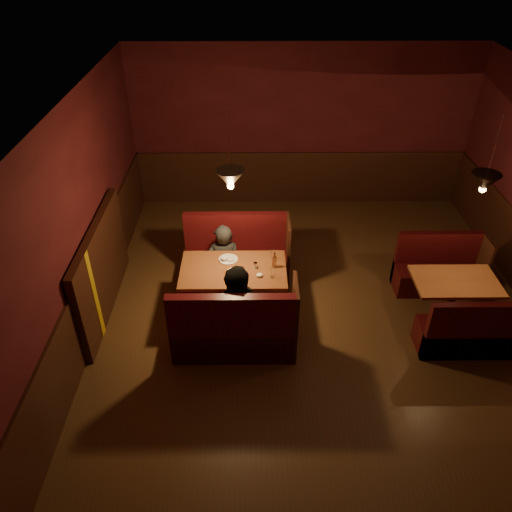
{
  "coord_description": "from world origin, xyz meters",
  "views": [
    {
      "loc": [
        -0.89,
        -5.03,
        4.63
      ],
      "look_at": [
        -0.84,
        0.26,
        0.95
      ],
      "focal_mm": 35.0,
      "sensor_mm": 36.0,
      "label": 1
    }
  ],
  "objects_px": {
    "main_bench_far": "(237,260)",
    "diner_a": "(223,247)",
    "second_table": "(453,290)",
    "second_bench_far": "(437,271)",
    "diner_b": "(241,300)",
    "second_bench_near": "(470,335)",
    "main_bench_near": "(235,334)",
    "main_table": "(235,279)"
  },
  "relations": [
    {
      "from": "main_table",
      "to": "second_bench_near",
      "type": "bearing_deg",
      "value": -14.79
    },
    {
      "from": "main_bench_far",
      "to": "diner_a",
      "type": "xyz_separation_m",
      "value": [
        -0.19,
        -0.22,
        0.38
      ]
    },
    {
      "from": "main_bench_far",
      "to": "diner_a",
      "type": "relative_size",
      "value": 1.08
    },
    {
      "from": "diner_a",
      "to": "diner_b",
      "type": "bearing_deg",
      "value": 94.16
    },
    {
      "from": "second_table",
      "to": "main_bench_far",
      "type": "bearing_deg",
      "value": 162.65
    },
    {
      "from": "main_bench_far",
      "to": "second_bench_near",
      "type": "height_order",
      "value": "main_bench_far"
    },
    {
      "from": "second_bench_far",
      "to": "diner_b",
      "type": "bearing_deg",
      "value": -156.8
    },
    {
      "from": "second_bench_far",
      "to": "second_bench_near",
      "type": "relative_size",
      "value": 1.0
    },
    {
      "from": "main_bench_near",
      "to": "second_bench_near",
      "type": "distance_m",
      "value": 2.93
    },
    {
      "from": "main_table",
      "to": "diner_b",
      "type": "bearing_deg",
      "value": -82.21
    },
    {
      "from": "second_table",
      "to": "second_bench_near",
      "type": "distance_m",
      "value": 0.69
    },
    {
      "from": "main_bench_near",
      "to": "second_bench_near",
      "type": "bearing_deg",
      "value": 0.27
    },
    {
      "from": "main_table",
      "to": "second_bench_far",
      "type": "bearing_deg",
      "value": 10.47
    },
    {
      "from": "second_bench_far",
      "to": "main_bench_near",
      "type": "bearing_deg",
      "value": -155.49
    },
    {
      "from": "second_table",
      "to": "second_bench_far",
      "type": "xyz_separation_m",
      "value": [
        0.03,
        0.66,
        -0.18
      ]
    },
    {
      "from": "main_bench_near",
      "to": "second_bench_near",
      "type": "relative_size",
      "value": 1.25
    },
    {
      "from": "main_bench_far",
      "to": "second_bench_far",
      "type": "distance_m",
      "value": 2.94
    },
    {
      "from": "main_bench_near",
      "to": "diner_a",
      "type": "height_order",
      "value": "diner_a"
    },
    {
      "from": "main_table",
      "to": "diner_a",
      "type": "height_order",
      "value": "diner_a"
    },
    {
      "from": "diner_b",
      "to": "main_bench_near",
      "type": "bearing_deg",
      "value": -130.88
    },
    {
      "from": "second_bench_far",
      "to": "main_bench_far",
      "type": "bearing_deg",
      "value": 175.2
    },
    {
      "from": "main_bench_far",
      "to": "diner_b",
      "type": "height_order",
      "value": "diner_b"
    },
    {
      "from": "second_bench_far",
      "to": "second_bench_near",
      "type": "bearing_deg",
      "value": -90.0
    },
    {
      "from": "main_bench_far",
      "to": "main_bench_near",
      "type": "height_order",
      "value": "same"
    },
    {
      "from": "main_table",
      "to": "main_bench_near",
      "type": "xyz_separation_m",
      "value": [
        0.02,
        -0.79,
        -0.24
      ]
    },
    {
      "from": "main_table",
      "to": "main_bench_far",
      "type": "height_order",
      "value": "main_bench_far"
    },
    {
      "from": "main_bench_near",
      "to": "diner_b",
      "type": "distance_m",
      "value": 0.47
    },
    {
      "from": "main_table",
      "to": "second_table",
      "type": "height_order",
      "value": "main_table"
    },
    {
      "from": "main_bench_far",
      "to": "diner_b",
      "type": "relative_size",
      "value": 0.98
    },
    {
      "from": "main_bench_far",
      "to": "diner_a",
      "type": "height_order",
      "value": "diner_a"
    },
    {
      "from": "second_bench_far",
      "to": "second_bench_near",
      "type": "distance_m",
      "value": 1.32
    },
    {
      "from": "second_table",
      "to": "second_bench_near",
      "type": "height_order",
      "value": "second_bench_near"
    },
    {
      "from": "main_bench_near",
      "to": "second_bench_far",
      "type": "height_order",
      "value": "main_bench_near"
    },
    {
      "from": "main_bench_far",
      "to": "main_bench_near",
      "type": "xyz_separation_m",
      "value": [
        0.0,
        -1.58,
        0.0
      ]
    },
    {
      "from": "main_bench_far",
      "to": "second_bench_far",
      "type": "relative_size",
      "value": 1.25
    },
    {
      "from": "second_table",
      "to": "main_table",
      "type": "bearing_deg",
      "value": 177.71
    },
    {
      "from": "second_table",
      "to": "second_bench_far",
      "type": "height_order",
      "value": "second_bench_far"
    },
    {
      "from": "second_table",
      "to": "diner_b",
      "type": "distance_m",
      "value": 2.9
    },
    {
      "from": "second_bench_far",
      "to": "diner_a",
      "type": "relative_size",
      "value": 0.86
    },
    {
      "from": "main_bench_far",
      "to": "second_bench_far",
      "type": "xyz_separation_m",
      "value": [
        2.93,
        -0.25,
        -0.05
      ]
    },
    {
      "from": "second_bench_near",
      "to": "main_table",
      "type": "bearing_deg",
      "value": 165.21
    },
    {
      "from": "second_bench_far",
      "to": "diner_a",
      "type": "height_order",
      "value": "diner_a"
    }
  ]
}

